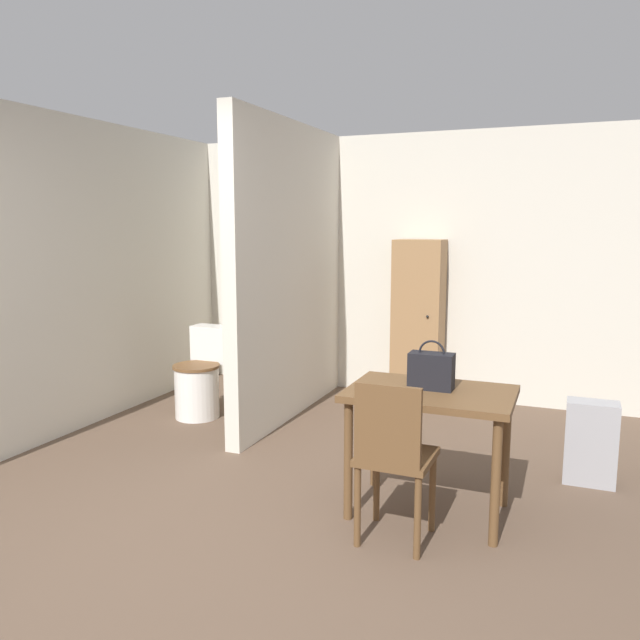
{
  "coord_description": "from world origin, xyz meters",
  "views": [
    {
      "loc": [
        1.57,
        -2.36,
        1.66
      ],
      "look_at": [
        0.0,
        1.5,
        1.02
      ],
      "focal_mm": 35.0,
      "sensor_mm": 36.0,
      "label": 1
    }
  ],
  "objects_px": {
    "dining_table": "(430,408)",
    "space_heater": "(591,443)",
    "toilet": "(200,380)",
    "wooden_chair": "(393,454)",
    "wooden_cabinet": "(418,321)",
    "handbag": "(431,370)"
  },
  "relations": [
    {
      "from": "handbag",
      "to": "wooden_chair",
      "type": "bearing_deg",
      "value": -100.62
    },
    {
      "from": "wooden_chair",
      "to": "handbag",
      "type": "distance_m",
      "value": 0.59
    },
    {
      "from": "wooden_cabinet",
      "to": "dining_table",
      "type": "bearing_deg",
      "value": -75.06
    },
    {
      "from": "dining_table",
      "to": "handbag",
      "type": "height_order",
      "value": "handbag"
    },
    {
      "from": "wooden_chair",
      "to": "wooden_cabinet",
      "type": "relative_size",
      "value": 0.58
    },
    {
      "from": "toilet",
      "to": "handbag",
      "type": "height_order",
      "value": "handbag"
    },
    {
      "from": "handbag",
      "to": "toilet",
      "type": "bearing_deg",
      "value": 154.59
    },
    {
      "from": "space_heater",
      "to": "dining_table",
      "type": "bearing_deg",
      "value": -137.72
    },
    {
      "from": "toilet",
      "to": "wooden_cabinet",
      "type": "bearing_deg",
      "value": 35.71
    },
    {
      "from": "handbag",
      "to": "space_heater",
      "type": "bearing_deg",
      "value": 40.84
    },
    {
      "from": "toilet",
      "to": "space_heater",
      "type": "xyz_separation_m",
      "value": [
        3.12,
        -0.3,
        -0.05
      ]
    },
    {
      "from": "toilet",
      "to": "dining_table",
      "type": "bearing_deg",
      "value": -26.04
    },
    {
      "from": "dining_table",
      "to": "wooden_cabinet",
      "type": "relative_size",
      "value": 0.61
    },
    {
      "from": "wooden_chair",
      "to": "wooden_cabinet",
      "type": "xyz_separation_m",
      "value": [
        -0.51,
        2.71,
        0.27
      ]
    },
    {
      "from": "wooden_chair",
      "to": "wooden_cabinet",
      "type": "distance_m",
      "value": 2.77
    },
    {
      "from": "dining_table",
      "to": "wooden_chair",
      "type": "bearing_deg",
      "value": -102.24
    },
    {
      "from": "dining_table",
      "to": "toilet",
      "type": "xyz_separation_m",
      "value": [
        -2.24,
        1.1,
        -0.31
      ]
    },
    {
      "from": "dining_table",
      "to": "toilet",
      "type": "bearing_deg",
      "value": 153.96
    },
    {
      "from": "dining_table",
      "to": "space_heater",
      "type": "bearing_deg",
      "value": 42.28
    },
    {
      "from": "toilet",
      "to": "space_heater",
      "type": "distance_m",
      "value": 3.14
    },
    {
      "from": "handbag",
      "to": "wooden_cabinet",
      "type": "xyz_separation_m",
      "value": [
        -0.6,
        2.24,
        -0.08
      ]
    },
    {
      "from": "handbag",
      "to": "wooden_cabinet",
      "type": "distance_m",
      "value": 2.32
    }
  ]
}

